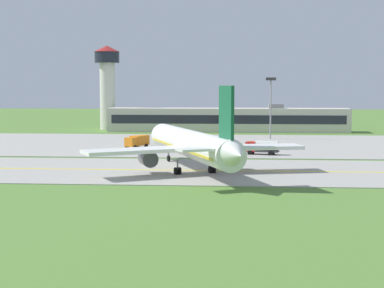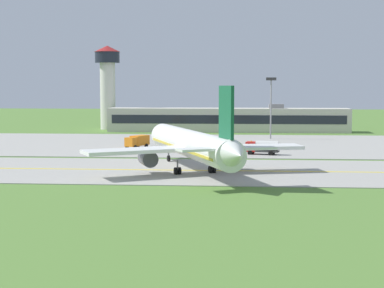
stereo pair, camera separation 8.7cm
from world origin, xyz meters
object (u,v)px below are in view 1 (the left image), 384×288
Objects in this scene: service_truck_fuel at (262,147)px; service_truck_catering at (202,144)px; control_tower at (107,79)px; airplane_lead at (192,145)px; service_truck_baggage at (137,141)px; apron_light_mast at (271,100)px.

service_truck_catering is at bearing 146.03° from service_truck_fuel.
airplane_lead is at bearing -70.42° from control_tower.
airplane_lead reaches higher than service_truck_fuel.
service_truck_baggage is 0.43× the size of apron_light_mast.
apron_light_mast is at bearing 76.14° from airplane_lead.
service_truck_baggage is at bearing -71.94° from control_tower.
service_truck_baggage is at bearing -139.46° from apron_light_mast.
service_truck_catering is (-0.53, 32.04, -2.95)m from airplane_lead.
airplane_lead reaches higher than service_truck_baggage.
service_truck_baggage is at bearing 158.13° from service_truck_fuel.
airplane_lead is 36.95m from service_truck_baggage.
service_truck_catering is (-11.68, 7.87, -0.35)m from service_truck_fuel.
service_truck_catering is at bearing 90.94° from airplane_lead.
service_truck_baggage is at bearing 111.97° from airplane_lead.
airplane_lead is 2.59× the size of apron_light_mast.
service_truck_catering is at bearing -9.17° from service_truck_baggage.
airplane_lead is 94.93m from control_tower.
service_truck_fuel is (24.95, -10.01, 0.00)m from service_truck_baggage.
service_truck_fuel is at bearing -21.87° from service_truck_baggage.
service_truck_baggage is 0.26× the size of control_tower.
control_tower is (-42.77, 64.70, 13.29)m from service_truck_fuel.
apron_light_mast is at bearing 84.62° from service_truck_fuel.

